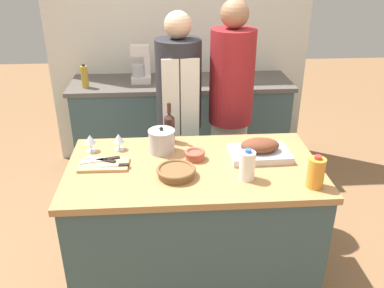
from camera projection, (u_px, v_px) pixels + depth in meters
ground_plane at (193, 280)px, 2.82m from camera, size 12.00×12.00×0.00m
kitchen_island at (193, 227)px, 2.62m from camera, size 1.51×0.83×0.91m
back_counter at (182, 126)px, 4.05m from camera, size 2.09×0.60×0.94m
back_wall at (179, 38)px, 4.01m from camera, size 2.59×0.10×2.55m
roasting_pan at (260, 150)px, 2.50m from camera, size 0.37×0.25×0.12m
wicker_basket at (176, 172)px, 2.29m from camera, size 0.22×0.22×0.05m
cutting_board at (104, 165)px, 2.41m from camera, size 0.29×0.17×0.02m
stock_pot at (162, 141)px, 2.56m from camera, size 0.17×0.17×0.17m
mixing_bowl at (195, 155)px, 2.48m from camera, size 0.13×0.13×0.05m
juice_jug at (316, 172)px, 2.17m from camera, size 0.09×0.09×0.19m
milk_jug at (247, 165)px, 2.25m from camera, size 0.09×0.09×0.18m
wine_bottle_green at (170, 127)px, 2.67m from camera, size 0.07×0.07×0.27m
wine_glass_left at (90, 140)px, 2.56m from camera, size 0.07×0.07×0.11m
wine_glass_right at (119, 139)px, 2.58m from camera, size 0.07×0.07×0.11m
knife_chef at (101, 160)px, 2.44m from camera, size 0.24×0.09×0.01m
knife_paring at (116, 165)px, 2.38m from camera, size 0.17×0.03×0.01m
knife_bread at (102, 160)px, 2.44m from camera, size 0.20×0.11×0.01m
stand_mixer at (141, 67)px, 3.75m from camera, size 0.18×0.14×0.35m
condiment_bottle_tall at (193, 71)px, 3.95m from camera, size 0.05×0.05×0.14m
condiment_bottle_short at (85, 77)px, 3.63m from camera, size 0.06×0.06×0.21m
person_cook_aproned at (179, 112)px, 3.14m from camera, size 0.34×0.35×1.69m
person_cook_guest at (231, 105)px, 3.14m from camera, size 0.34×0.34×1.77m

